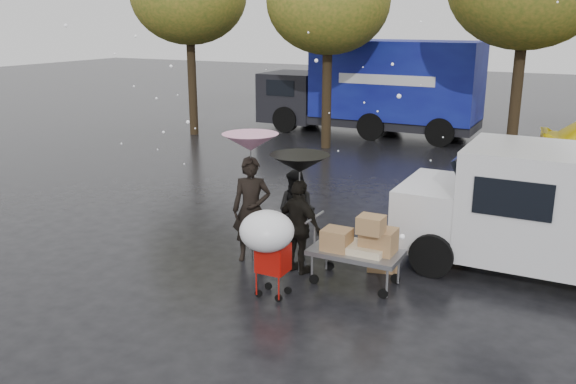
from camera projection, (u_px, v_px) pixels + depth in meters
The scene contains 12 objects.
ground at pixel (278, 268), 10.81m from camera, with size 90.00×90.00×0.00m, color black.
person_pink at pixel (252, 210), 10.91m from camera, with size 0.70×0.46×1.92m, color black.
person_middle at pixel (297, 212), 11.34m from camera, with size 0.76×0.60×1.57m, color black.
person_black at pixel (299, 227), 10.40m from camera, with size 0.97×0.40×1.66m, color black.
umbrella_pink at pixel (250, 142), 10.58m from camera, with size 0.99×0.99×2.34m.
umbrella_black at pixel (300, 164), 10.10m from camera, with size 1.00×1.00×2.09m.
vendor_cart at pixel (361, 244), 9.93m from camera, with size 1.52×0.80×1.27m.
shopping_cart at pixel (268, 236), 9.30m from camera, with size 0.84×0.84×1.46m.
white_van at pixel (557, 211), 10.18m from camera, with size 4.91×2.18×2.20m.
blue_truck at pixel (374, 88), 22.81m from camera, with size 8.30×2.60×3.50m.
box_ground_near at pixel (383, 257), 10.68m from camera, with size 0.52×0.41×0.46m, color #9B6F43.
box_ground_far at pixel (448, 252), 11.08m from camera, with size 0.43×0.33×0.33m, color #9B6F43.
Camera 1 is at (4.77, -8.82, 4.26)m, focal length 38.00 mm.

